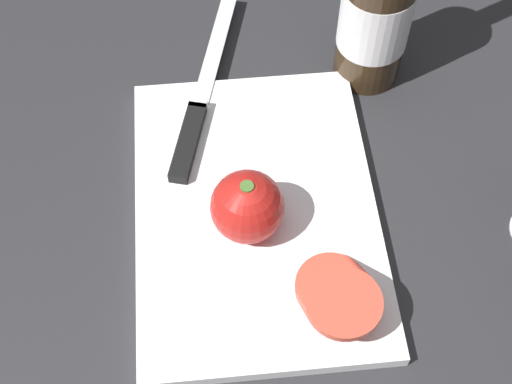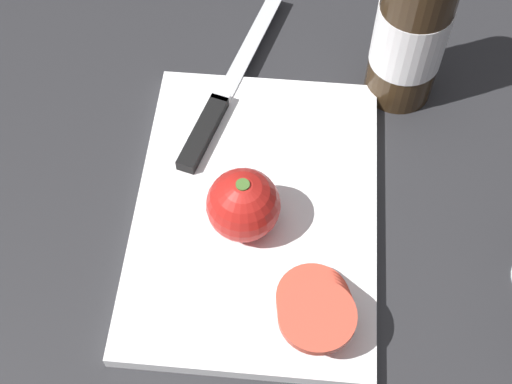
{
  "view_description": "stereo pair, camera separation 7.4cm",
  "coord_description": "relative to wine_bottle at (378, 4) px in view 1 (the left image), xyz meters",
  "views": [
    {
      "loc": [
        -0.37,
        0.02,
        0.67
      ],
      "look_at": [
        0.03,
        -0.02,
        0.05
      ],
      "focal_mm": 50.0,
      "sensor_mm": 36.0,
      "label": 1
    },
    {
      "loc": [
        -0.37,
        -0.06,
        0.67
      ],
      "look_at": [
        0.03,
        -0.02,
        0.05
      ],
      "focal_mm": 50.0,
      "sensor_mm": 36.0,
      "label": 2
    }
  ],
  "objects": [
    {
      "name": "ground_plane",
      "position": [
        -0.23,
        0.18,
        -0.11
      ],
      "size": [
        3.0,
        3.0,
        0.0
      ],
      "primitive_type": "plane",
      "color": "#28282B"
    },
    {
      "name": "whole_tomato",
      "position": [
        -0.22,
        0.17,
        -0.06
      ],
      "size": [
        0.08,
        0.08,
        0.08
      ],
      "color": "red",
      "rests_on": "cutting_board"
    },
    {
      "name": "cutting_board",
      "position": [
        -0.2,
        0.16,
        -0.1
      ],
      "size": [
        0.37,
        0.26,
        0.02
      ],
      "color": "white",
      "rests_on": "ground_plane"
    },
    {
      "name": "wine_bottle",
      "position": [
        0.0,
        0.0,
        0.0
      ],
      "size": [
        0.08,
        0.08,
        0.32
      ],
      "color": "#332314",
      "rests_on": "ground_plane"
    },
    {
      "name": "knife",
      "position": [
        -0.08,
        0.22,
        -0.09
      ],
      "size": [
        0.3,
        0.1,
        0.01
      ],
      "rotation": [
        0.0,
        0.0,
        6.01
      ],
      "color": "silver",
      "rests_on": "cutting_board"
    },
    {
      "name": "tomato_slice_stack_near",
      "position": [
        -0.32,
        0.09,
        -0.07
      ],
      "size": [
        0.11,
        0.08,
        0.04
      ],
      "color": "#DB4C38",
      "rests_on": "cutting_board"
    }
  ]
}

